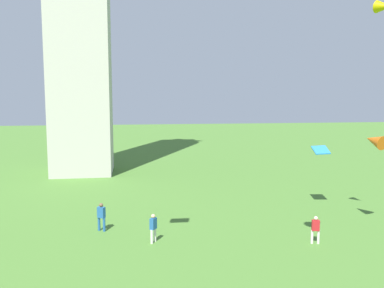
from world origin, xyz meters
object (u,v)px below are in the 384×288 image
(person_0, at_px, (153,226))
(person_1, at_px, (101,215))
(person_2, at_px, (316,228))
(kite_flying_2, at_px, (374,141))
(kite_flying_0, at_px, (321,150))

(person_0, xyz_separation_m, person_1, (-3.14, 2.53, 0.06))
(person_0, xyz_separation_m, person_2, (9.26, -1.52, -0.05))
(person_1, bearing_deg, kite_flying_2, -152.78)
(person_2, bearing_deg, kite_flying_0, 76.71)
(person_2, distance_m, kite_flying_0, 8.95)
(person_0, relative_size, kite_flying_0, 0.99)
(person_0, distance_m, person_2, 9.38)
(person_1, height_order, kite_flying_0, kite_flying_0)
(person_1, bearing_deg, kite_flying_0, -134.76)
(person_0, relative_size, kite_flying_2, 1.07)
(person_1, distance_m, kite_flying_0, 16.81)
(person_2, bearing_deg, person_0, -175.62)
(person_1, bearing_deg, person_2, -164.37)
(person_0, relative_size, person_2, 1.05)
(person_1, relative_size, kite_flying_0, 1.04)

